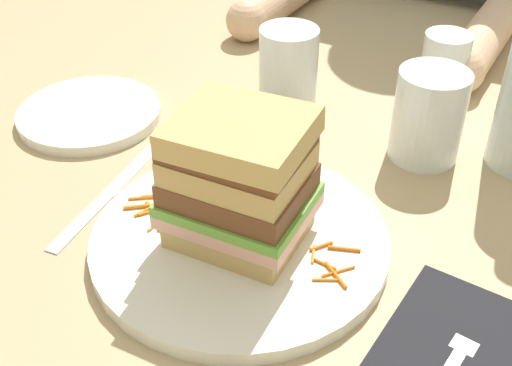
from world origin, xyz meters
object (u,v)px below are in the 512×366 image
empty_tumbler_1 (444,63)px  side_plate (90,114)px  sandwich (238,180)px  knife (107,195)px  juice_glass (428,120)px  napkin_dark (460,352)px  main_plate (240,240)px  empty_tumbler_0 (288,65)px

empty_tumbler_1 → side_plate: (-0.35, -0.28, -0.03)m
sandwich → knife: size_ratio=0.65×
sandwich → juice_glass: bearing=67.4°
napkin_dark → empty_tumbler_1: (-0.15, 0.41, 0.04)m
napkin_dark → juice_glass: 0.28m
juice_glass → side_plate: 0.40m
empty_tumbler_1 → side_plate: 0.45m
sandwich → side_plate: bearing=159.0°
knife → main_plate: bearing=1.5°
main_plate → side_plate: size_ratio=1.60×
empty_tumbler_1 → empty_tumbler_0: bearing=-143.6°
juice_glass → empty_tumbler_1: bearing=100.3°
juice_glass → side_plate: juice_glass is taller
sandwich → empty_tumbler_1: 0.40m
knife → side_plate: (-0.12, 0.11, 0.01)m
main_plate → napkin_dark: 0.22m
napkin_dark → empty_tumbler_1: 0.44m
empty_tumbler_0 → empty_tumbler_1: 0.20m
knife → side_plate: side_plate is taller
empty_tumbler_0 → side_plate: bearing=-138.6°
main_plate → juice_glass: (0.10, 0.23, 0.04)m
main_plate → napkin_dark: bearing=-5.2°
sandwich → empty_tumbler_1: size_ratio=1.66×
empty_tumbler_0 → empty_tumbler_1: empty_tumbler_0 is taller
empty_tumbler_1 → side_plate: bearing=-140.8°
napkin_dark → side_plate: side_plate is taller
napkin_dark → knife: same height
napkin_dark → side_plate: size_ratio=0.89×
sandwich → empty_tumbler_1: bearing=80.1°
knife → juice_glass: juice_glass is taller
knife → juice_glass: size_ratio=1.94×
sandwich → empty_tumbler_0: sandwich is taller
napkin_dark → juice_glass: (-0.12, 0.25, 0.04)m
napkin_dark → side_plate: 0.51m
main_plate → napkin_dark: size_ratio=1.79×
sandwich → juice_glass: size_ratio=1.27×
main_plate → napkin_dark: main_plate is taller
empty_tumbler_0 → main_plate: bearing=-70.9°
juice_glass → side_plate: size_ratio=0.59×
main_plate → napkin_dark: (0.21, -0.02, -0.01)m
knife → juice_glass: (0.26, 0.24, 0.04)m
sandwich → empty_tumbler_0: size_ratio=1.38×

